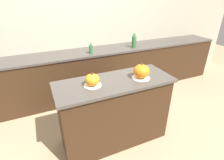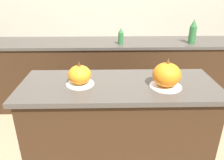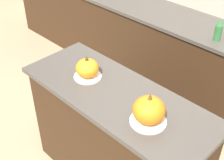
% 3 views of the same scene
% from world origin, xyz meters
% --- Properties ---
extents(kitchen_island, '(1.47, 0.57, 0.94)m').
position_xyz_m(kitchen_island, '(0.00, 0.00, 0.47)').
color(kitchen_island, '#382314').
rests_on(kitchen_island, ground_plane).
extents(back_counter, '(6.00, 0.60, 0.92)m').
position_xyz_m(back_counter, '(0.00, 1.34, 0.46)').
color(back_counter, '#382314').
rests_on(back_counter, ground_plane).
extents(pumpkin_cake_left, '(0.21, 0.21, 0.18)m').
position_xyz_m(pumpkin_cake_left, '(-0.29, -0.01, 1.01)').
color(pumpkin_cake_left, white).
rests_on(pumpkin_cake_left, kitchen_island).
extents(pumpkin_cake_right, '(0.23, 0.23, 0.22)m').
position_xyz_m(pumpkin_cake_right, '(0.33, -0.06, 1.03)').
color(pumpkin_cake_right, white).
rests_on(pumpkin_cake_right, kitchen_island).
extents(bottle_short, '(0.07, 0.07, 0.20)m').
position_xyz_m(bottle_short, '(0.08, 1.20, 1.02)').
color(bottle_short, '#2D6B38').
rests_on(bottle_short, back_counter).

